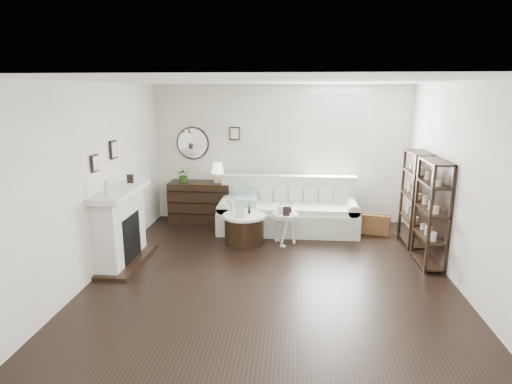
# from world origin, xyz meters

# --- Properties ---
(room) EXTENTS (5.50, 5.50, 5.50)m
(room) POSITION_xyz_m (0.73, 2.70, 1.60)
(room) COLOR black
(room) RESTS_ON ground
(fireplace) EXTENTS (0.50, 1.40, 1.84)m
(fireplace) POSITION_xyz_m (-2.32, 0.30, 0.54)
(fireplace) COLOR silver
(fireplace) RESTS_ON ground
(shelf_unit_far) EXTENTS (0.30, 0.80, 1.60)m
(shelf_unit_far) POSITION_xyz_m (2.33, 1.55, 0.80)
(shelf_unit_far) COLOR black
(shelf_unit_far) RESTS_ON ground
(shelf_unit_near) EXTENTS (0.30, 0.80, 1.60)m
(shelf_unit_near) POSITION_xyz_m (2.33, 0.65, 0.80)
(shelf_unit_near) COLOR black
(shelf_unit_near) RESTS_ON ground
(sofa) EXTENTS (2.57, 0.89, 1.00)m
(sofa) POSITION_xyz_m (0.18, 2.08, 0.33)
(sofa) COLOR beige
(sofa) RESTS_ON ground
(quilt) EXTENTS (0.57, 0.47, 0.14)m
(quilt) POSITION_xyz_m (-0.66, 1.95, 0.58)
(quilt) COLOR #279069
(quilt) RESTS_ON sofa
(suitcase) EXTENTS (0.58, 0.29, 0.37)m
(suitcase) POSITION_xyz_m (1.77, 2.01, 0.18)
(suitcase) COLOR brown
(suitcase) RESTS_ON ground
(dresser) EXTENTS (1.22, 0.52, 0.81)m
(dresser) POSITION_xyz_m (-1.57, 2.47, 0.41)
(dresser) COLOR black
(dresser) RESTS_ON ground
(table_lamp) EXTENTS (0.26, 0.26, 0.39)m
(table_lamp) POSITION_xyz_m (-1.21, 2.47, 1.01)
(table_lamp) COLOR white
(table_lamp) RESTS_ON dresser
(potted_plant) EXTENTS (0.34, 0.32, 0.30)m
(potted_plant) POSITION_xyz_m (-1.87, 2.42, 0.96)
(potted_plant) COLOR #235317
(potted_plant) RESTS_ON dresser
(drum_table) EXTENTS (0.73, 0.73, 0.51)m
(drum_table) POSITION_xyz_m (-0.55, 1.30, 0.26)
(drum_table) COLOR black
(drum_table) RESTS_ON ground
(pedestal_table) EXTENTS (0.45, 0.45, 0.55)m
(pedestal_table) POSITION_xyz_m (0.15, 1.30, 0.50)
(pedestal_table) COLOR silver
(pedestal_table) RESTS_ON ground
(eiffel_drum) EXTENTS (0.15, 0.15, 0.21)m
(eiffel_drum) POSITION_xyz_m (-0.47, 1.35, 0.62)
(eiffel_drum) COLOR black
(eiffel_drum) RESTS_ON drum_table
(bottle_drum) EXTENTS (0.07, 0.07, 0.28)m
(bottle_drum) POSITION_xyz_m (-0.74, 1.22, 0.65)
(bottle_drum) COLOR silver
(bottle_drum) RESTS_ON drum_table
(card_frame_drum) EXTENTS (0.16, 0.07, 0.20)m
(card_frame_drum) POSITION_xyz_m (-0.61, 1.12, 0.61)
(card_frame_drum) COLOR silver
(card_frame_drum) RESTS_ON drum_table
(eiffel_ped) EXTENTS (0.12, 0.12, 0.18)m
(eiffel_ped) POSITION_xyz_m (0.24, 1.33, 0.64)
(eiffel_ped) COLOR black
(eiffel_ped) RESTS_ON pedestal_table
(flask_ped) EXTENTS (0.14, 0.14, 0.26)m
(flask_ped) POSITION_xyz_m (0.07, 1.32, 0.68)
(flask_ped) COLOR silver
(flask_ped) RESTS_ON pedestal_table
(card_frame_ped) EXTENTS (0.12, 0.06, 0.16)m
(card_frame_ped) POSITION_xyz_m (0.17, 1.18, 0.63)
(card_frame_ped) COLOR black
(card_frame_ped) RESTS_ON pedestal_table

